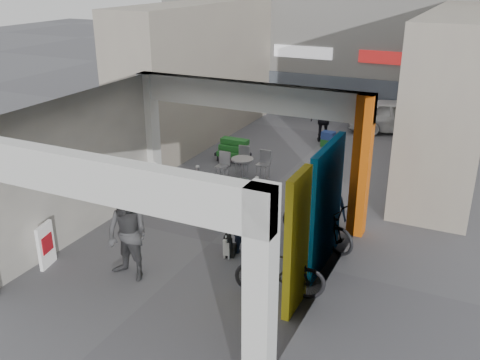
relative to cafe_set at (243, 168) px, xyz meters
The scene contains 21 objects.
ground 4.37m from the cafe_set, 74.76° to the right, with size 90.00×90.00×0.00m, color #5B5A60.
arcade_canopy 5.67m from the cafe_set, 71.46° to the right, with size 6.40×6.45×6.40m.
far_building 10.52m from the cafe_set, 83.31° to the left, with size 18.00×4.08×8.00m.
plaza_bldg_left 5.18m from the cafe_set, 135.54° to the left, with size 2.00×9.00×5.00m, color #A29A87.
plaza_bldg_right 6.89m from the cafe_set, 30.23° to the left, with size 2.00×9.00×5.00m, color #A29A87.
bollard_left 2.04m from the cafe_set, 103.52° to the right, with size 0.09×0.09×0.94m, color gray.
bollard_center 2.19m from the cafe_set, 54.63° to the right, with size 0.09×0.09×0.83m, color gray.
bollard_right 3.29m from the cafe_set, 37.20° to the right, with size 0.09×0.09×0.82m, color gray.
advert_board_near 6.89m from the cafe_set, 103.42° to the right, with size 0.20×0.55×1.00m.
advert_board_far 3.06m from the cafe_set, 121.50° to the right, with size 0.10×0.55×1.00m.
cafe_set is the anchor object (origin of this frame).
produce_stand 1.54m from the cafe_set, 127.68° to the left, with size 1.13×0.61×0.75m.
crate_stack 4.43m from the cafe_set, 70.15° to the left, with size 0.48×0.39×0.56m.
border_collie 4.97m from the cafe_set, 68.39° to the right, with size 0.23×0.45×0.63m.
man_with_dog 4.84m from the cafe_set, 64.55° to the right, with size 0.57×0.37×1.55m, color black.
man_back_turned 6.36m from the cafe_set, 86.92° to the right, with size 0.98×0.76×2.01m, color #404043.
man_elderly 4.59m from the cafe_set, 37.48° to the right, with size 0.77×0.50×1.57m, color #5E82B8.
man_crates 4.85m from the cafe_set, 76.15° to the left, with size 0.98×0.41×1.67m, color black.
bicycle_front 4.72m from the cafe_set, 42.97° to the right, with size 0.72×2.07×1.09m, color black.
bicycle_rear 6.57m from the cafe_set, 58.31° to the right, with size 0.52×1.83×1.10m, color black.
white_van 7.96m from the cafe_set, 64.33° to the left, with size 1.55×3.86×1.32m, color white.
Camera 1 is at (5.53, -9.95, 6.16)m, focal length 40.00 mm.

